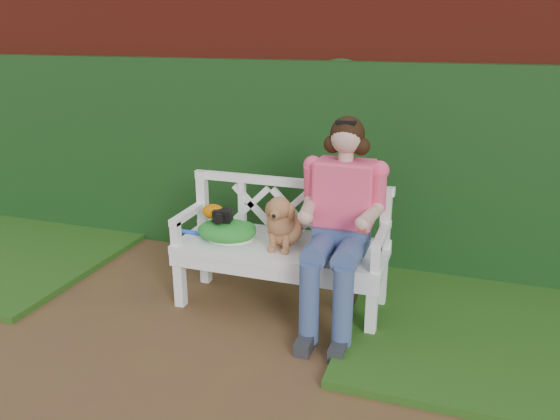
% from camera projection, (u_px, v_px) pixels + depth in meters
% --- Properties ---
extents(ground, '(60.00, 60.00, 0.00)m').
position_uv_depth(ground, '(160.00, 345.00, 3.52)').
color(ground, '#513424').
extents(brick_wall, '(10.00, 0.30, 2.20)m').
position_uv_depth(brick_wall, '(261.00, 127.00, 4.88)').
color(brick_wall, maroon).
rests_on(brick_wall, ground).
extents(ivy_hedge, '(10.00, 0.18, 1.70)m').
position_uv_depth(ivy_hedge, '(253.00, 160.00, 4.76)').
color(ivy_hedge, '#173914').
rests_on(ivy_hedge, ground).
extents(grass_right, '(2.60, 2.00, 0.05)m').
position_uv_depth(grass_right, '(550.00, 335.00, 3.59)').
color(grass_right, '#1F500F').
rests_on(grass_right, ground).
extents(garden_bench, '(1.60, 0.67, 0.48)m').
position_uv_depth(garden_bench, '(280.00, 277.00, 3.94)').
color(garden_bench, white).
rests_on(garden_bench, ground).
extents(seated_woman, '(0.73, 0.88, 1.40)m').
position_uv_depth(seated_woman, '(342.00, 225.00, 3.64)').
color(seated_woman, '#DE586F').
rests_on(seated_woman, ground).
extents(dog, '(0.37, 0.43, 0.40)m').
position_uv_depth(dog, '(284.00, 220.00, 3.79)').
color(dog, '#B5704E').
rests_on(dog, garden_bench).
extents(tennis_racket, '(0.73, 0.53, 0.03)m').
position_uv_depth(tennis_racket, '(226.00, 237.00, 3.99)').
color(tennis_racket, white).
rests_on(tennis_racket, garden_bench).
extents(green_bag, '(0.49, 0.41, 0.15)m').
position_uv_depth(green_bag, '(227.00, 230.00, 3.95)').
color(green_bag, '#298A34').
rests_on(green_bag, garden_bench).
extents(camera_item, '(0.14, 0.11, 0.09)m').
position_uv_depth(camera_item, '(223.00, 215.00, 3.90)').
color(camera_item, black).
rests_on(camera_item, green_bag).
extents(baseball_glove, '(0.19, 0.15, 0.11)m').
position_uv_depth(baseball_glove, '(213.00, 211.00, 3.95)').
color(baseball_glove, '#BE6202').
rests_on(baseball_glove, green_bag).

